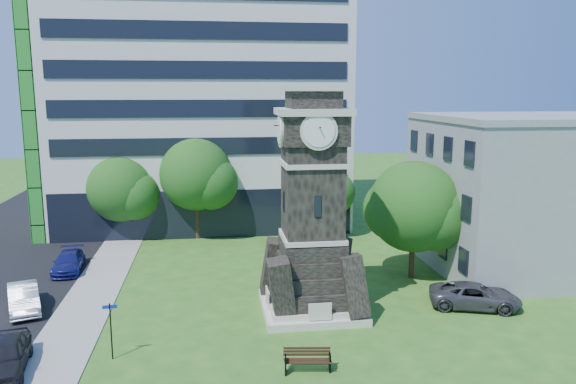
{
  "coord_description": "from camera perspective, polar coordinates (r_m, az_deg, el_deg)",
  "views": [
    {
      "loc": [
        -2.26,
        -26.96,
        11.93
      ],
      "look_at": [
        2.2,
        5.75,
        6.01
      ],
      "focal_mm": 35.0,
      "sensor_mm": 36.0,
      "label": 1
    }
  ],
  "objects": [
    {
      "name": "ground",
      "position": [
        29.57,
        -2.8,
        -13.64
      ],
      "size": [
        160.0,
        160.0,
        0.0
      ],
      "primitive_type": "plane",
      "color": "#2B5F1B",
      "rests_on": "ground"
    },
    {
      "name": "sidewalk",
      "position": [
        34.86,
        -19.58,
        -10.4
      ],
      "size": [
        3.0,
        70.0,
        0.06
      ],
      "primitive_type": "cube",
      "color": "gray",
      "rests_on": "ground"
    },
    {
      "name": "clock_tower",
      "position": [
        30.17,
        2.47,
        -2.57
      ],
      "size": [
        5.4,
        5.4,
        12.22
      ],
      "color": "beige",
      "rests_on": "ground"
    },
    {
      "name": "office_tall",
      "position": [
        52.86,
        -9.0,
        12.54
      ],
      "size": [
        26.2,
        15.11,
        28.6
      ],
      "color": "silver",
      "rests_on": "ground"
    },
    {
      "name": "office_low",
      "position": [
        41.97,
        24.34,
        0.04
      ],
      "size": [
        15.2,
        12.2,
        10.4
      ],
      "color": "gray",
      "rests_on": "ground"
    },
    {
      "name": "car_street_south",
      "position": [
        27.86,
        -26.83,
        -14.61
      ],
      "size": [
        2.47,
        4.71,
        1.53
      ],
      "primitive_type": "imported",
      "rotation": [
        0.0,
        0.0,
        0.15
      ],
      "color": "black",
      "rests_on": "ground"
    },
    {
      "name": "car_street_mid",
      "position": [
        34.67,
        -25.28,
        -9.71
      ],
      "size": [
        2.9,
        4.61,
        1.43
      ],
      "primitive_type": "imported",
      "rotation": [
        0.0,
        0.0,
        0.35
      ],
      "color": "silver",
      "rests_on": "ground"
    },
    {
      "name": "car_street_north",
      "position": [
        40.75,
        -21.4,
        -6.63
      ],
      "size": [
        2.19,
        4.57,
        1.29
      ],
      "primitive_type": "imported",
      "rotation": [
        0.0,
        0.0,
        0.09
      ],
      "color": "navy",
      "rests_on": "ground"
    },
    {
      "name": "car_east_lot",
      "position": [
        33.52,
        18.46,
        -9.97
      ],
      "size": [
        5.43,
        3.67,
        1.38
      ],
      "primitive_type": "imported",
      "rotation": [
        0.0,
        0.0,
        1.27
      ],
      "color": "#414145",
      "rests_on": "ground"
    },
    {
      "name": "park_bench",
      "position": [
        25.24,
        2.0,
        -16.6
      ],
      "size": [
        2.05,
        0.55,
        1.06
      ],
      "rotation": [
        0.0,
        0.0,
        -0.13
      ],
      "color": "black",
      "rests_on": "ground"
    },
    {
      "name": "street_sign",
      "position": [
        26.98,
        -17.57,
        -12.7
      ],
      "size": [
        0.64,
        0.06,
        2.65
      ],
      "rotation": [
        0.0,
        0.0,
        0.1
      ],
      "color": "black",
      "rests_on": "ground"
    },
    {
      "name": "tree_nw",
      "position": [
        47.54,
        -16.48,
        0.2
      ],
      "size": [
        6.08,
        5.53,
        6.98
      ],
      "rotation": [
        0.0,
        0.0,
        0.14
      ],
      "color": "#332114",
      "rests_on": "ground"
    },
    {
      "name": "tree_nc",
      "position": [
        46.02,
        -9.21,
        1.53
      ],
      "size": [
        6.45,
        5.86,
        8.26
      ],
      "rotation": [
        0.0,
        0.0,
        0.02
      ],
      "color": "#332114",
      "rests_on": "ground"
    },
    {
      "name": "tree_ne",
      "position": [
        46.52,
        3.44,
        0.39
      ],
      "size": [
        5.28,
        4.8,
        6.61
      ],
      "rotation": [
        0.0,
        0.0,
        0.11
      ],
      "color": "#332114",
      "rests_on": "ground"
    },
    {
      "name": "tree_east",
      "position": [
        36.73,
        12.76,
        -1.73
      ],
      "size": [
        6.44,
        5.86,
        7.63
      ],
      "rotation": [
        0.0,
        0.0,
        0.13
      ],
      "color": "#332114",
      "rests_on": "ground"
    }
  ]
}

